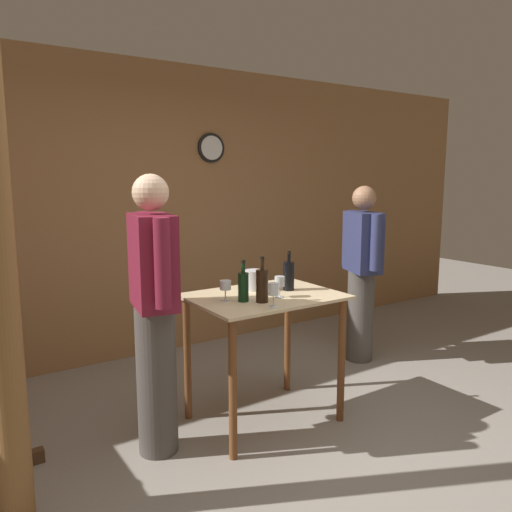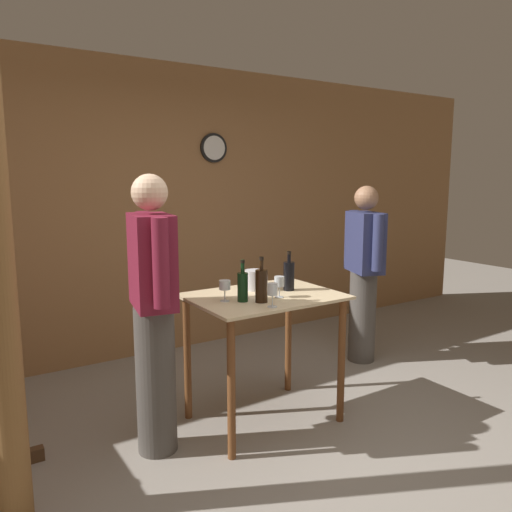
{
  "view_description": "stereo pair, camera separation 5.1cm",
  "coord_description": "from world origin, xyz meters",
  "views": [
    {
      "loc": [
        -1.82,
        -1.94,
        1.67
      ],
      "look_at": [
        0.02,
        0.84,
        1.14
      ],
      "focal_mm": 35.0,
      "sensor_mm": 36.0,
      "label": 1
    },
    {
      "loc": [
        -1.78,
        -1.97,
        1.67
      ],
      "look_at": [
        0.02,
        0.84,
        1.14
      ],
      "focal_mm": 35.0,
      "sensor_mm": 36.0,
      "label": 2
    }
  ],
  "objects": [
    {
      "name": "wine_bottle_left",
      "position": [
        -0.1,
        0.59,
        1.0
      ],
      "size": [
        0.08,
        0.08,
        0.29
      ],
      "color": "black",
      "rests_on": "tasting_table"
    },
    {
      "name": "person_host",
      "position": [
        1.41,
        1.21,
        0.84
      ],
      "size": [
        0.34,
        0.56,
        1.59
      ],
      "color": "#4C4742",
      "rests_on": "ground_plane"
    },
    {
      "name": "wine_glass_near_center",
      "position": [
        -0.11,
        0.45,
        0.99
      ],
      "size": [
        0.06,
        0.06,
        0.15
      ],
      "color": "silver",
      "rests_on": "tasting_table"
    },
    {
      "name": "wine_glass_near_left",
      "position": [
        -0.28,
        0.73,
        0.99
      ],
      "size": [
        0.07,
        0.07,
        0.14
      ],
      "color": "silver",
      "rests_on": "tasting_table"
    },
    {
      "name": "back_wall",
      "position": [
        0.0,
        2.45,
        1.35
      ],
      "size": [
        8.4,
        0.08,
        2.7
      ],
      "color": "#996B42",
      "rests_on": "ground_plane"
    },
    {
      "name": "wine_bottle_center",
      "position": [
        0.25,
        0.77,
        0.99
      ],
      "size": [
        0.08,
        0.08,
        0.27
      ],
      "color": "black",
      "rests_on": "tasting_table"
    },
    {
      "name": "tasting_table",
      "position": [
        0.02,
        0.74,
        0.71
      ],
      "size": [
        0.98,
        0.73,
        0.89
      ],
      "color": "beige",
      "rests_on": "ground_plane"
    },
    {
      "name": "ice_bucket",
      "position": [
        0.05,
        0.91,
        0.96
      ],
      "size": [
        0.13,
        0.13,
        0.14
      ],
      "color": "silver",
      "rests_on": "tasting_table"
    },
    {
      "name": "person_visitor_with_scarf",
      "position": [
        -0.74,
        0.77,
        0.89
      ],
      "size": [
        0.29,
        0.58,
        1.69
      ],
      "color": "#4C4742",
      "rests_on": "ground_plane"
    },
    {
      "name": "wine_glass_near_right",
      "position": [
        0.07,
        0.63,
        0.99
      ],
      "size": [
        0.07,
        0.07,
        0.14
      ],
      "color": "silver",
      "rests_on": "tasting_table"
    },
    {
      "name": "ground_plane",
      "position": [
        0.0,
        0.0,
        0.0
      ],
      "size": [
        14.0,
        14.0,
        0.0
      ],
      "primitive_type": "plane",
      "color": "gray"
    },
    {
      "name": "wine_bottle_far_left",
      "position": [
        -0.19,
        0.67,
        0.99
      ],
      "size": [
        0.07,
        0.07,
        0.27
      ],
      "color": "black",
      "rests_on": "tasting_table"
    }
  ]
}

